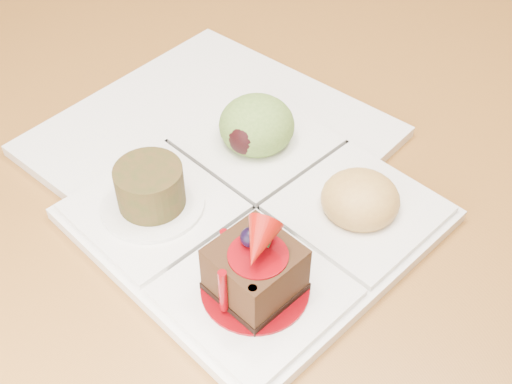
% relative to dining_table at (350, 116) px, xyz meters
% --- Properties ---
extents(dining_table, '(1.00, 1.80, 0.75)m').
position_rel_dining_table_xyz_m(dining_table, '(0.00, 0.00, 0.00)').
color(dining_table, '#986327').
rests_on(dining_table, ground).
extents(sampler_plate, '(0.33, 0.33, 0.10)m').
position_rel_dining_table_xyz_m(sampler_plate, '(0.01, -0.26, 0.09)').
color(sampler_plate, white).
rests_on(sampler_plate, dining_table).
extents(second_plate, '(0.35, 0.35, 0.01)m').
position_rel_dining_table_xyz_m(second_plate, '(-0.08, -0.19, 0.07)').
color(second_plate, white).
rests_on(second_plate, dining_table).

